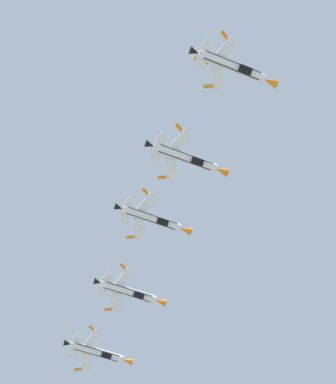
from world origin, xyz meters
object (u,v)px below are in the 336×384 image
(fighter_jet_left_wing, at_px, (130,292))
(fighter_jet_left_outer, at_px, (187,158))
(fighter_jet_right_outer, at_px, (233,67))
(fighter_jet_right_wing, at_px, (153,219))
(fighter_jet_lead, at_px, (98,352))

(fighter_jet_left_wing, height_order, fighter_jet_left_outer, fighter_jet_left_wing)
(fighter_jet_left_outer, distance_m, fighter_jet_right_outer, 18.11)
(fighter_jet_right_wing, distance_m, fighter_jet_right_outer, 34.21)
(fighter_jet_right_wing, bearing_deg, fighter_jet_left_outer, 1.12)
(fighter_jet_lead, height_order, fighter_jet_right_outer, fighter_jet_lead)
(fighter_jet_lead, xyz_separation_m, fighter_jet_right_wing, (-7.43, -35.82, 1.15))
(fighter_jet_left_wing, height_order, fighter_jet_right_outer, fighter_jet_left_wing)
(fighter_jet_right_outer, bearing_deg, fighter_jet_left_outer, -177.13)
(fighter_jet_left_wing, bearing_deg, fighter_jet_right_wing, -6.12)
(fighter_jet_right_wing, relative_size, fighter_jet_left_outer, 1.00)
(fighter_jet_lead, distance_m, fighter_jet_right_wing, 36.60)
(fighter_jet_left_wing, relative_size, fighter_jet_right_outer, 1.00)
(fighter_jet_left_wing, distance_m, fighter_jet_right_outer, 52.63)
(fighter_jet_right_wing, bearing_deg, fighter_jet_lead, 178.20)
(fighter_jet_left_wing, distance_m, fighter_jet_right_wing, 18.58)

